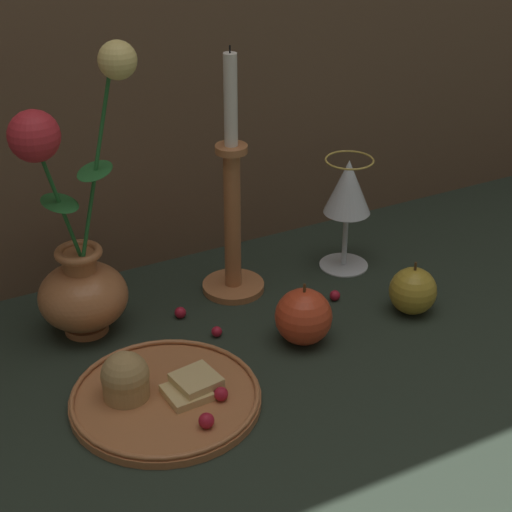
{
  "coord_description": "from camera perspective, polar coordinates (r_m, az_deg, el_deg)",
  "views": [
    {
      "loc": [
        -0.46,
        -0.86,
        0.65
      ],
      "look_at": [
        0.01,
        0.02,
        0.1
      ],
      "focal_mm": 60.0,
      "sensor_mm": 36.0,
      "label": 1
    }
  ],
  "objects": [
    {
      "name": "candlestick",
      "position": [
        1.2,
        -1.59,
        2.48
      ],
      "size": [
        0.09,
        0.09,
        0.36
      ],
      "color": "#B77042",
      "rests_on": "ground_plane"
    },
    {
      "name": "berry_front_center",
      "position": [
        1.19,
        -5.07,
        -3.78
      ],
      "size": [
        0.02,
        0.02,
        0.02
      ],
      "primitive_type": "sphere",
      "color": "#AD192D",
      "rests_on": "ground_plane"
    },
    {
      "name": "berry_by_glass_stem",
      "position": [
        1.15,
        -2.64,
        -5.06
      ],
      "size": [
        0.01,
        0.01,
        0.01
      ],
      "primitive_type": "sphere",
      "color": "#AD192D",
      "rests_on": "ground_plane"
    },
    {
      "name": "ground_plane",
      "position": [
        1.17,
        0.26,
        -4.86
      ],
      "size": [
        2.4,
        2.4,
        0.0
      ],
      "primitive_type": "plane",
      "color": "#232D23",
      "rests_on": "ground"
    },
    {
      "name": "plate_with_pastries",
      "position": [
        1.04,
        -6.58,
        -9.04
      ],
      "size": [
        0.23,
        0.23,
        0.07
      ],
      "color": "#B77042",
      "rests_on": "ground_plane"
    },
    {
      "name": "apple_beside_vase",
      "position": [
        1.12,
        3.19,
        -4.06
      ],
      "size": [
        0.08,
        0.08,
        0.09
      ],
      "color": "#D14223",
      "rests_on": "ground_plane"
    },
    {
      "name": "apple_near_glass",
      "position": [
        1.21,
        10.42,
        -2.3
      ],
      "size": [
        0.07,
        0.07,
        0.08
      ],
      "color": "#B2932D",
      "rests_on": "ground_plane"
    },
    {
      "name": "vase",
      "position": [
        1.13,
        -11.74,
        -0.29
      ],
      "size": [
        0.16,
        0.12,
        0.39
      ],
      "color": "#B77042",
      "rests_on": "ground_plane"
    },
    {
      "name": "wine_glass",
      "position": [
        1.27,
        6.14,
        4.3
      ],
      "size": [
        0.07,
        0.07,
        0.18
      ],
      "color": "silver",
      "rests_on": "ground_plane"
    },
    {
      "name": "berry_near_plate",
      "position": [
        1.23,
        5.28,
        -2.63
      ],
      "size": [
        0.02,
        0.02,
        0.02
      ],
      "primitive_type": "sphere",
      "color": "#AD192D",
      "rests_on": "ground_plane"
    }
  ]
}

